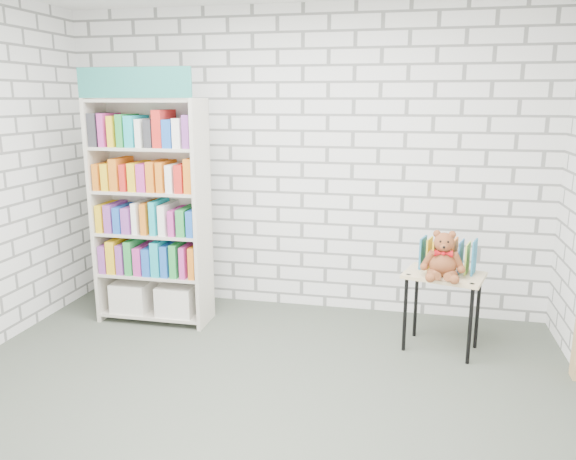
# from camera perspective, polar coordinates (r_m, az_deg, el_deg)

# --- Properties ---
(ground) EXTENTS (4.50, 4.50, 0.00)m
(ground) POSITION_cam_1_polar(r_m,az_deg,el_deg) (3.83, -4.58, -17.91)
(ground) COLOR #42483D
(ground) RESTS_ON ground
(room_shell) EXTENTS (4.52, 4.02, 2.81)m
(room_shell) POSITION_cam_1_polar(r_m,az_deg,el_deg) (3.29, -5.16, 9.79)
(room_shell) COLOR silver
(room_shell) RESTS_ON ground
(bookshelf) EXTENTS (0.99, 0.39, 2.23)m
(bookshelf) POSITION_cam_1_polar(r_m,az_deg,el_deg) (5.09, -13.71, 1.92)
(bookshelf) COLOR beige
(bookshelf) RESTS_ON ground
(display_table) EXTENTS (0.68, 0.56, 0.64)m
(display_table) POSITION_cam_1_polar(r_m,az_deg,el_deg) (4.61, 15.50, -5.35)
(display_table) COLOR tan
(display_table) RESTS_ON ground
(table_books) EXTENTS (0.45, 0.29, 0.25)m
(table_books) POSITION_cam_1_polar(r_m,az_deg,el_deg) (4.64, 15.93, -2.52)
(table_books) COLOR #20698D
(table_books) RESTS_ON display_table
(teddy_bear) EXTENTS (0.34, 0.31, 0.36)m
(teddy_bear) POSITION_cam_1_polar(r_m,az_deg,el_deg) (4.45, 15.48, -2.85)
(teddy_bear) COLOR brown
(teddy_bear) RESTS_ON display_table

